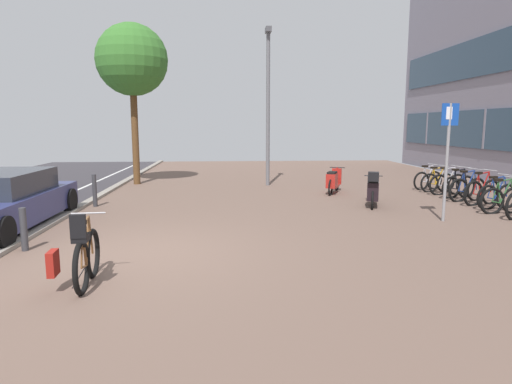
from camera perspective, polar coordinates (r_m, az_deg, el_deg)
The scene contains 18 objects.
ground at distance 7.95m, azimuth -4.93°, elevation -7.91°, with size 21.00×40.00×0.13m.
bicycle_foreground at distance 6.70m, azimuth -21.50°, elevation -7.90°, with size 0.64×1.43×1.12m.
bicycle_rack_01 at distance 12.87m, azimuth 29.43°, elevation -0.93°, with size 1.33×0.48×0.98m.
bicycle_rack_02 at distance 13.51m, azimuth 28.86°, elevation -0.49°, with size 1.33×0.47×0.97m.
bicycle_rack_03 at distance 13.99m, azimuth 27.33°, elevation -0.03°, with size 1.39×0.60×1.03m.
bicycle_rack_04 at distance 14.47m, azimuth 25.81°, elevation 0.30°, with size 1.38×0.51×1.01m.
bicycle_rack_05 at distance 15.02m, azimuth 24.86°, elevation 0.63°, with size 1.32×0.53×0.99m.
bicycle_rack_06 at distance 15.55m, azimuth 23.71°, elevation 0.94°, with size 1.39×0.48×0.98m.
bicycle_rack_07 at distance 16.06m, azimuth 22.54°, elevation 1.18°, with size 1.29×0.48×0.93m.
bicycle_rack_08 at distance 16.59m, azimuth 21.45°, elevation 1.45°, with size 1.22×0.51×0.93m.
scooter_near at distance 12.56m, azimuth 14.96°, elevation 0.25°, with size 0.86×1.75×1.04m.
scooter_mid at distance 14.74m, azimuth 10.01°, elevation 1.38°, with size 0.87×1.61×0.84m.
parked_car_near at distance 11.05m, azimuth -29.97°, elevation -1.06°, with size 1.82×4.49×1.24m.
parking_sign at distance 11.05m, azimuth 23.66°, elevation 5.03°, with size 0.40×0.07×2.73m.
lamp_post at distance 16.40m, azimuth 1.57°, elevation 11.93°, with size 0.20×0.52×5.71m.
street_tree at distance 17.51m, azimuth -15.82°, elevation 16.11°, with size 2.64×2.64×5.95m.
bollard_near at distance 8.91m, azimuth -27.97°, elevation -4.31°, with size 0.12×0.12×0.79m.
bollard_far at distance 12.93m, azimuth -20.25°, elevation 0.19°, with size 0.12×0.12×0.90m.
Camera 1 is at (1.57, -7.62, 2.24)m, focal length 30.75 mm.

